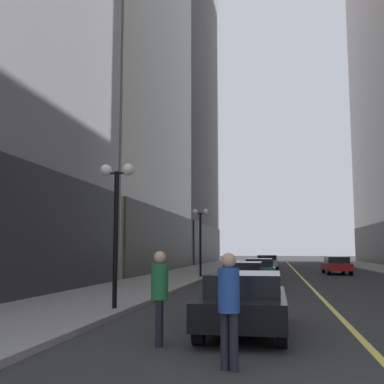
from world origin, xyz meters
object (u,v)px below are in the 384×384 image
car_silver (268,262)px  pedestrian_in_green_parka (160,290)px  car_green (259,269)px  pedestrian_in_blue_hoodie (229,301)px  street_lamp_left_near (116,203)px  car_red (336,265)px  street_lamp_left_far (200,227)px  car_black (245,300)px  car_maroon (244,276)px

car_silver → pedestrian_in_green_parka: pedestrian_in_green_parka is taller
car_green → car_silver: (0.24, 17.21, 0.00)m
pedestrian_in_green_parka → pedestrian_in_blue_hoodie: pedestrian_in_green_parka is taller
pedestrian_in_green_parka → street_lamp_left_near: bearing=118.9°
pedestrian_in_blue_hoodie → car_red: bearing=80.0°
pedestrian_in_blue_hoodie → street_lamp_left_far: (-3.93, 22.58, 2.19)m
car_silver → street_lamp_left_far: street_lamp_left_far is taller
car_green → pedestrian_in_blue_hoodie: pedestrian_in_blue_hoodie is taller
car_red → car_silver: (-5.24, 8.01, 0.00)m
street_lamp_left_far → car_black: bearing=-78.3°
car_maroon → street_lamp_left_near: street_lamp_left_near is taller
car_silver → pedestrian_in_blue_hoodie: 38.02m
car_maroon → car_silver: bearing=88.5°
car_black → pedestrian_in_blue_hoodie: pedestrian_in_blue_hoodie is taller
car_red → pedestrian_in_blue_hoodie: (-5.29, -30.01, 0.34)m
car_silver → pedestrian_in_green_parka: 36.41m
car_maroon → street_lamp_left_far: (-3.32, 9.41, 2.54)m
pedestrian_in_blue_hoodie → street_lamp_left_near: street_lamp_left_near is taller
car_green → street_lamp_left_near: size_ratio=1.04×
pedestrian_in_green_parka → street_lamp_left_far: street_lamp_left_far is taller
car_black → car_maroon: (-0.64, 9.65, -0.00)m
car_maroon → car_green: (0.42, 7.64, -0.00)m
street_lamp_left_far → car_silver: bearing=75.5°
car_maroon → car_silver: same height
street_lamp_left_near → car_red: bearing=69.0°
car_red → car_maroon: bearing=-109.3°
car_black → car_red: size_ratio=1.05×
car_silver → street_lamp_left_near: (-3.98, -32.01, 2.53)m
pedestrian_in_blue_hoodie → street_lamp_left_near: bearing=123.2°
car_silver → street_lamp_left_near: bearing=-97.1°
car_maroon → car_red: 17.84m
car_maroon → pedestrian_in_green_parka: (-0.91, -11.53, 0.35)m
car_red → street_lamp_left_near: bearing=-111.0°
pedestrian_in_green_parka → car_black: bearing=50.6°
street_lamp_left_near → street_lamp_left_far: (0.00, 16.57, 0.00)m
car_maroon → car_silver: (0.66, 24.85, 0.00)m
car_red → pedestrian_in_blue_hoodie: pedestrian_in_blue_hoodie is taller
street_lamp_left_near → car_maroon: bearing=65.1°
car_maroon → pedestrian_in_blue_hoodie: 13.19m
car_black → car_silver: bearing=90.0°
pedestrian_in_green_parka → street_lamp_left_far: bearing=96.6°
car_black → car_maroon: same height
street_lamp_left_far → car_green: bearing=-25.4°
pedestrian_in_green_parka → car_maroon: bearing=85.5°
car_red → street_lamp_left_near: (-9.22, -24.00, 2.54)m
car_black → pedestrian_in_green_parka: 2.46m
car_maroon → pedestrian_in_blue_hoodie: bearing=-87.4°
car_green → pedestrian_in_green_parka: (-1.33, -19.17, 0.36)m
car_silver → pedestrian_in_blue_hoodie: size_ratio=2.65×
street_lamp_left_near → pedestrian_in_blue_hoodie: bearing=-56.8°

